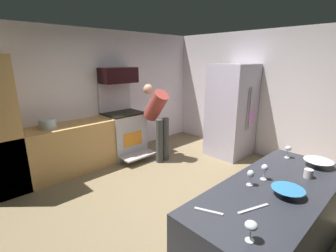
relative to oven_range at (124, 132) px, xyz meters
name	(u,v)px	position (x,y,z in m)	size (l,w,h in m)	color
ground_plane	(180,196)	(-0.31, -1.97, -0.52)	(5.20, 4.80, 0.02)	#7D6B4D
wall_back	(99,95)	(-0.31, 0.37, 0.79)	(5.20, 0.12, 2.60)	silver
wall_right	(265,95)	(2.23, -1.97, 0.79)	(0.12, 4.80, 2.60)	silver
lower_cabinet_run	(67,149)	(-1.21, 0.01, -0.06)	(2.40, 0.60, 0.90)	tan
oven_range	(124,132)	(0.00, 0.00, 0.00)	(0.76, 0.97, 1.55)	#B9B2B7
microwave	(118,75)	(0.00, 0.09, 1.20)	(0.74, 0.38, 0.31)	black
refrigerator	(231,111)	(1.72, -1.52, 0.45)	(0.87, 0.80, 1.93)	#BAB0C7
person_cook	(158,117)	(0.39, -0.66, 0.40)	(0.31, 0.64, 1.54)	#404040
counter_island	(270,229)	(-0.63, -3.47, -0.06)	(1.99, 0.80, 0.90)	#2C2D35
mixing_bowl_large	(318,163)	(0.14, -3.59, 0.42)	(0.29, 0.29, 0.07)	white
mixing_bowl_small	(287,192)	(-0.70, -3.60, 0.42)	(0.27, 0.27, 0.07)	teal
wine_glass_near	(251,175)	(-0.77, -3.28, 0.49)	(0.06, 0.06, 0.15)	silver
wine_glass_mid	(265,169)	(-0.57, -3.32, 0.50)	(0.06, 0.06, 0.16)	silver
wine_glass_far	(288,149)	(0.14, -3.27, 0.50)	(0.07, 0.07, 0.15)	silver
wine_glass_extra	(251,226)	(-1.43, -3.64, 0.50)	(0.08, 0.08, 0.15)	silver
mug_coffee	(308,173)	(-0.22, -3.61, 0.43)	(0.08, 0.08, 0.09)	silver
knife_chef	(209,211)	(-1.37, -3.27, 0.39)	(0.22, 0.02, 0.01)	#B7BABF
knife_paring	(253,209)	(-1.09, -3.49, 0.39)	(0.30, 0.02, 0.01)	#B7BABF
stock_pot	(48,124)	(-1.48, 0.01, 0.47)	(0.27, 0.27, 0.16)	#ADC2C8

